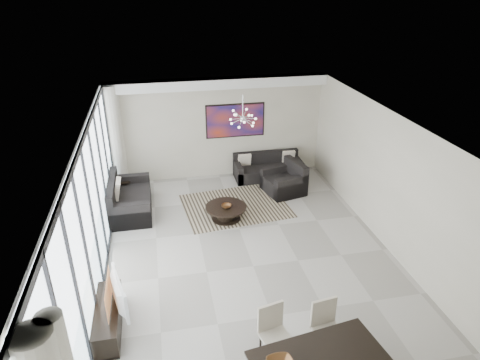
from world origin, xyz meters
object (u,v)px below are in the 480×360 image
object	(u,v)px
sofa_main	(268,169)
coffee_table	(226,212)
tv_console	(108,318)
television	(114,294)

from	to	relation	value
sofa_main	coffee_table	bearing A→B (deg)	-127.30
sofa_main	tv_console	bearing A→B (deg)	-128.44
sofa_main	tv_console	distance (m)	6.66
tv_console	television	world-z (taller)	television
coffee_table	television	bearing A→B (deg)	-127.17
tv_console	television	distance (m)	0.52
tv_console	television	bearing A→B (deg)	-8.66
sofa_main	television	bearing A→B (deg)	-127.22
coffee_table	sofa_main	bearing A→B (deg)	52.70
sofa_main	tv_console	size ratio (longest dim) A/B	1.38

